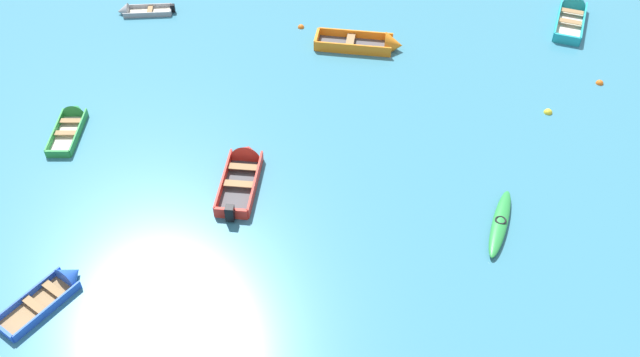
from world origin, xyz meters
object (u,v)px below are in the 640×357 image
rowboat_turquoise_center (572,12)px  mooring_buoy_trailing (301,27)px  rowboat_red_back_row_left (243,168)px  kayak_green_far_right (500,223)px  rowboat_blue_midfield_right (58,287)px  rowboat_grey_foreground_center (135,11)px  mooring_buoy_between_boats_left (548,113)px  mooring_buoy_far_field (599,84)px  rowboat_orange_outer_left (375,44)px  rowboat_green_midfield_left (72,120)px

rowboat_turquoise_center → mooring_buoy_trailing: bearing=177.2°
mooring_buoy_trailing → rowboat_red_back_row_left: bearing=-108.5°
kayak_green_far_right → rowboat_blue_midfield_right: rowboat_blue_midfield_right is taller
rowboat_blue_midfield_right → rowboat_grey_foreground_center: 16.98m
rowboat_grey_foreground_center → mooring_buoy_trailing: size_ratio=9.19×
rowboat_turquoise_center → mooring_buoy_between_boats_left: size_ratio=11.68×
rowboat_grey_foreground_center → rowboat_turquoise_center: bearing=-8.1°
mooring_buoy_trailing → mooring_buoy_far_field: mooring_buoy_far_field is taller
rowboat_orange_outer_left → mooring_buoy_between_boats_left: bearing=-42.2°
rowboat_blue_midfield_right → rowboat_orange_outer_left: bearing=44.2°
mooring_buoy_trailing → rowboat_grey_foreground_center: bearing=163.5°
rowboat_red_back_row_left → rowboat_grey_foreground_center: bearing=111.5°
kayak_green_far_right → mooring_buoy_far_field: size_ratio=9.70×
rowboat_red_back_row_left → rowboat_blue_midfield_right: bearing=-142.5°
rowboat_orange_outer_left → mooring_buoy_far_field: (9.26, -4.01, -0.22)m
mooring_buoy_between_boats_left → mooring_buoy_far_field: size_ratio=1.07×
rowboat_orange_outer_left → mooring_buoy_trailing: (-3.20, 2.27, -0.22)m
kayak_green_far_right → rowboat_grey_foreground_center: bearing=129.9°
kayak_green_far_right → rowboat_grey_foreground_center: rowboat_grey_foreground_center is taller
rowboat_orange_outer_left → rowboat_turquoise_center: 10.43m
kayak_green_far_right → mooring_buoy_far_field: kayak_green_far_right is taller
rowboat_red_back_row_left → rowboat_green_midfield_left: 7.78m
rowboat_orange_outer_left → mooring_buoy_far_field: 10.10m
rowboat_red_back_row_left → mooring_buoy_far_field: size_ratio=11.81×
rowboat_green_midfield_left → mooring_buoy_far_field: 22.53m
rowboat_red_back_row_left → rowboat_grey_foreground_center: 13.15m
kayak_green_far_right → mooring_buoy_far_field: (7.05, 7.47, -0.15)m
rowboat_red_back_row_left → rowboat_turquoise_center: (16.79, 9.17, 0.00)m
mooring_buoy_trailing → rowboat_turquoise_center: bearing=-2.8°
rowboat_red_back_row_left → rowboat_blue_midfield_right: size_ratio=1.40×
rowboat_grey_foreground_center → rowboat_red_back_row_left: bearing=-68.5°
kayak_green_far_right → rowboat_turquoise_center: (8.09, 13.09, 0.05)m
rowboat_red_back_row_left → mooring_buoy_far_field: bearing=12.7°
mooring_buoy_trailing → rowboat_orange_outer_left: bearing=-35.4°
rowboat_grey_foreground_center → mooring_buoy_far_field: size_ratio=8.74×
mooring_buoy_between_boats_left → mooring_buoy_trailing: bearing=140.0°
rowboat_turquoise_center → mooring_buoy_trailing: size_ratio=13.16×
mooring_buoy_trailing → mooring_buoy_between_boats_left: size_ratio=0.89×
rowboat_red_back_row_left → rowboat_turquoise_center: 19.13m
rowboat_grey_foreground_center → mooring_buoy_between_boats_left: size_ratio=8.16×
rowboat_orange_outer_left → rowboat_blue_midfield_right: size_ratio=1.53×
kayak_green_far_right → mooring_buoy_far_field: 10.27m
rowboat_blue_midfield_right → mooring_buoy_far_field: 23.38m
rowboat_red_back_row_left → mooring_buoy_far_field: rowboat_red_back_row_left is taller
kayak_green_far_right → rowboat_red_back_row_left: size_ratio=0.82×
rowboat_green_midfield_left → mooring_buoy_between_boats_left: (19.52, -1.93, -0.15)m
rowboat_green_midfield_left → mooring_buoy_between_boats_left: size_ratio=8.90×
rowboat_turquoise_center → rowboat_orange_outer_left: bearing=-171.1°
mooring_buoy_trailing → mooring_buoy_far_field: 13.96m
rowboat_red_back_row_left → kayak_green_far_right: bearing=-24.3°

